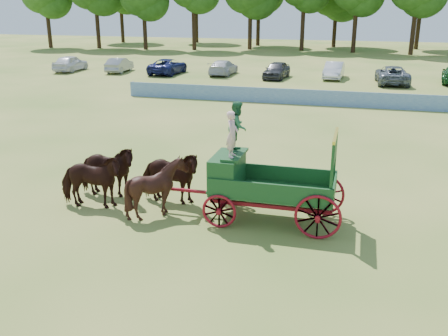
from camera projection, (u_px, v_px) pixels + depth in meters
ground at (276, 204)px, 17.36m from camera, size 160.00×160.00×0.00m
horse_lead_left at (91, 181)px, 16.74m from camera, size 2.41×1.37×1.93m
horse_lead_right at (106, 171)px, 17.75m from camera, size 2.35×1.21×1.93m
horse_wheel_left at (157, 188)px, 16.14m from camera, size 1.80×1.61×1.93m
horse_wheel_right at (169, 177)px, 17.15m from camera, size 2.30×1.09×1.93m
farm_dray at (251, 170)px, 15.73m from camera, size 5.99×2.00×3.75m
sponsor_banner at (306, 97)px, 33.92m from camera, size 26.00×0.08×1.05m
parked_cars at (365, 73)px, 43.87m from camera, size 57.81×7.34×1.63m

